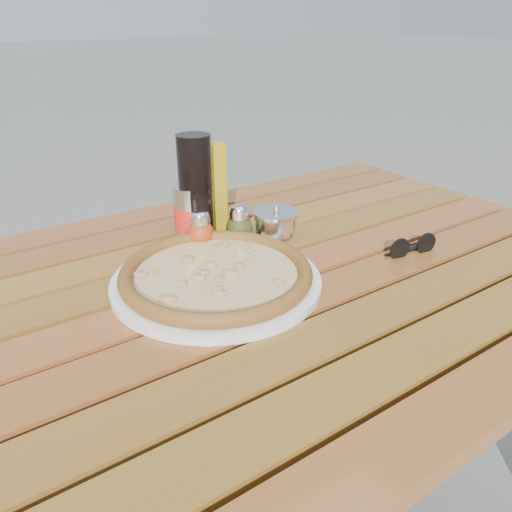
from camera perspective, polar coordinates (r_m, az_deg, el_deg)
table at (r=0.93m, az=0.70°, el=-6.31°), size 1.40×0.90×0.75m
plate at (r=0.86m, az=-4.53°, el=-2.86°), size 0.38×0.38×0.01m
pizza at (r=0.86m, az=-4.56°, el=-1.94°), size 0.38×0.38×0.03m
pepper_shaker at (r=0.99m, az=-6.38°, el=2.93°), size 0.07×0.07×0.08m
oregano_shaker at (r=1.01m, az=-1.94°, el=3.58°), size 0.07×0.07×0.08m
dark_bottle at (r=0.99m, az=-6.89°, el=7.39°), size 0.08×0.08×0.22m
soda_can at (r=1.01m, az=-7.47°, el=4.62°), size 0.09×0.09×0.12m
olive_oil_cruet at (r=1.05m, az=-5.44°, el=7.69°), size 0.06×0.06×0.21m
parmesan_tin at (r=1.03m, az=2.29°, el=3.63°), size 0.12×0.12×0.07m
sunglasses at (r=1.01m, az=17.39°, el=1.00°), size 0.11×0.04×0.04m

